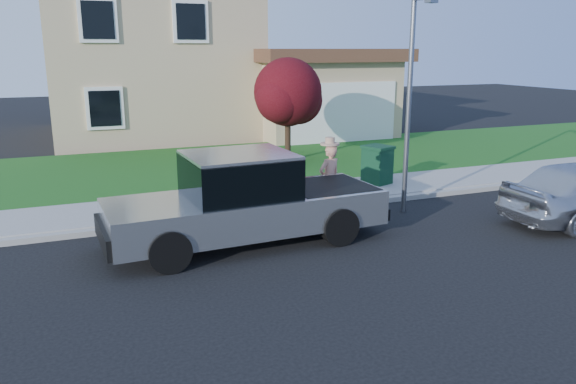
{
  "coord_description": "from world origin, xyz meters",
  "views": [
    {
      "loc": [
        -3.59,
        -8.54,
        3.65
      ],
      "look_at": [
        -0.03,
        0.35,
        1.2
      ],
      "focal_mm": 35.0,
      "sensor_mm": 36.0,
      "label": 1
    }
  ],
  "objects_px": {
    "pickup_truck": "(245,202)",
    "trash_bin": "(377,164)",
    "ornamental_tree": "(289,95)",
    "woman": "(329,178)",
    "street_lamp": "(411,93)"
  },
  "relations": [
    {
      "from": "woman",
      "to": "ornamental_tree",
      "type": "bearing_deg",
      "value": -119.89
    },
    {
      "from": "pickup_truck",
      "to": "trash_bin",
      "type": "relative_size",
      "value": 5.41
    },
    {
      "from": "trash_bin",
      "to": "pickup_truck",
      "type": "bearing_deg",
      "value": -167.98
    },
    {
      "from": "pickup_truck",
      "to": "trash_bin",
      "type": "height_order",
      "value": "pickup_truck"
    },
    {
      "from": "street_lamp",
      "to": "woman",
      "type": "bearing_deg",
      "value": 147.88
    },
    {
      "from": "woman",
      "to": "trash_bin",
      "type": "relative_size",
      "value": 1.73
    },
    {
      "from": "pickup_truck",
      "to": "street_lamp",
      "type": "height_order",
      "value": "street_lamp"
    },
    {
      "from": "pickup_truck",
      "to": "trash_bin",
      "type": "bearing_deg",
      "value": 29.22
    },
    {
      "from": "pickup_truck",
      "to": "woman",
      "type": "distance_m",
      "value": 2.66
    },
    {
      "from": "ornamental_tree",
      "to": "street_lamp",
      "type": "bearing_deg",
      "value": -86.69
    },
    {
      "from": "ornamental_tree",
      "to": "woman",
      "type": "bearing_deg",
      "value": -102.86
    },
    {
      "from": "pickup_truck",
      "to": "street_lamp",
      "type": "relative_size",
      "value": 1.15
    },
    {
      "from": "trash_bin",
      "to": "street_lamp",
      "type": "bearing_deg",
      "value": -124.24
    },
    {
      "from": "woman",
      "to": "ornamental_tree",
      "type": "relative_size",
      "value": 0.53
    },
    {
      "from": "ornamental_tree",
      "to": "pickup_truck",
      "type": "bearing_deg",
      "value": -117.95
    }
  ]
}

